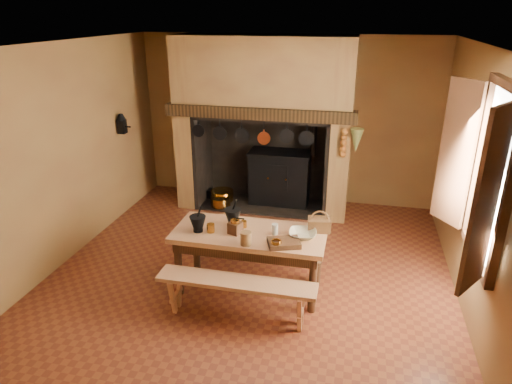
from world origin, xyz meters
TOP-DOWN VIEW (x-y plane):
  - floor at (0.00, 0.00)m, footprint 5.50×5.50m
  - ceiling at (0.00, 0.00)m, footprint 5.50×5.50m
  - back_wall at (0.00, 2.75)m, footprint 5.00×0.02m
  - wall_left at (-2.50, 0.00)m, footprint 0.02×5.50m
  - wall_right at (2.50, 0.00)m, footprint 0.02×5.50m
  - wall_front at (0.00, -2.75)m, footprint 5.00×0.02m
  - chimney_breast at (-0.30, 2.31)m, footprint 2.95×0.96m
  - iron_range at (-0.04, 2.45)m, footprint 1.12×0.55m
  - hearth_pans at (-1.05, 2.22)m, footprint 0.51×0.62m
  - hanging_pans at (-0.34, 1.81)m, footprint 1.92×0.29m
  - onion_string at (1.00, 1.79)m, footprint 0.12×0.10m
  - herb_bunch at (1.18, 1.79)m, footprint 0.20×0.20m
  - window at (2.35, -0.40)m, footprint 0.39×1.75m
  - wall_coffee_mill at (-2.42, 1.55)m, footprint 0.23×0.16m
  - work_table at (0.07, -0.22)m, footprint 1.76×0.78m
  - bench_front at (0.07, -0.83)m, footprint 1.72×0.30m
  - bench_back at (0.07, 0.45)m, footprint 1.45×0.25m
  - mortar_large at (-0.17, -0.09)m, footprint 0.20×0.20m
  - mortar_small at (-0.52, -0.35)m, footprint 0.19×0.19m
  - coffee_grinder at (-0.08, -0.29)m, footprint 0.20×0.17m
  - brass_mug_a at (-0.37, -0.33)m, footprint 0.10×0.10m
  - brass_mug_b at (-0.03, -0.12)m, footprint 0.09×0.09m
  - mixing_bowl at (0.68, -0.22)m, footprint 0.34×0.34m
  - stoneware_crock at (0.10, -0.53)m, footprint 0.14×0.14m
  - glass_jar at (0.36, -0.22)m, footprint 0.09×0.09m
  - wicker_basket at (0.85, -0.01)m, footprint 0.28×0.22m
  - wooden_tray at (0.51, -0.45)m, footprint 0.41×0.35m
  - brass_cup at (0.44, -0.53)m, footprint 0.15×0.15m

SIDE VIEW (x-z plane):
  - floor at x=0.00m, z-range 0.00..0.00m
  - hearth_pans at x=-1.05m, z-range -0.01..0.19m
  - bench_back at x=0.07m, z-range 0.10..0.51m
  - bench_front at x=0.07m, z-range 0.12..0.60m
  - iron_range at x=-0.04m, z-range -0.32..1.28m
  - work_table at x=0.07m, z-range 0.26..1.02m
  - wooden_tray at x=0.51m, z-range 0.76..0.82m
  - mixing_bowl at x=0.68m, z-range 0.76..0.84m
  - brass_mug_b at x=-0.03m, z-range 0.76..0.84m
  - brass_cup at x=0.44m, z-range 0.76..0.86m
  - brass_mug_a at x=-0.37m, z-range 0.76..0.86m
  - glass_jar at x=0.36m, z-range 0.76..0.89m
  - stoneware_crock at x=0.10m, z-range 0.76..0.92m
  - coffee_grinder at x=-0.08m, z-range 0.74..0.95m
  - wicker_basket at x=0.85m, z-range 0.72..0.97m
  - mortar_small at x=-0.52m, z-range 0.71..1.03m
  - mortar_large at x=-0.17m, z-range 0.70..1.05m
  - onion_string at x=1.00m, z-range 1.10..1.56m
  - hanging_pans at x=-0.34m, z-range 1.23..1.50m
  - herb_bunch at x=1.18m, z-range 1.21..1.56m
  - back_wall at x=0.00m, z-range 0.00..2.80m
  - wall_left at x=-2.50m, z-range 0.00..2.80m
  - wall_right at x=2.50m, z-range 0.00..2.80m
  - wall_front at x=0.00m, z-range 0.00..2.80m
  - wall_coffee_mill at x=-2.42m, z-range 1.36..1.67m
  - window at x=2.35m, z-range 0.82..2.58m
  - chimney_breast at x=-0.30m, z-range 0.41..3.21m
  - ceiling at x=0.00m, z-range 2.80..2.80m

